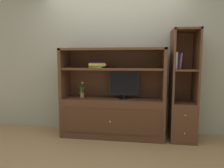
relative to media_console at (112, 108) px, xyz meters
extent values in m
plane|color=#99754C|center=(0.00, -0.41, -0.49)|extent=(8.00, 8.00, 0.00)
cube|color=gray|center=(0.00, 0.34, 0.91)|extent=(6.00, 0.10, 2.80)
cube|color=#4C2D1C|center=(0.00, -0.01, -0.16)|extent=(1.73, 0.47, 0.66)
cube|color=#462A19|center=(0.00, -0.25, -0.16)|extent=(1.59, 0.02, 0.40)
sphere|color=silver|center=(0.00, -0.26, -0.16)|extent=(0.02, 0.02, 0.02)
cube|color=#4C2D1C|center=(-0.84, -0.01, 0.59)|extent=(0.05, 0.47, 0.84)
cube|color=#4C2D1C|center=(0.84, -0.01, 0.59)|extent=(0.05, 0.47, 0.84)
cube|color=#4C2D1C|center=(0.00, 0.22, 0.59)|extent=(1.73, 0.02, 0.84)
cube|color=#4C2D1C|center=(0.00, -0.01, 0.99)|extent=(1.73, 0.47, 0.04)
cube|color=#4C2D1C|center=(0.00, -0.01, 0.67)|extent=(1.63, 0.42, 0.04)
cylinder|color=black|center=(0.19, -0.02, 0.18)|extent=(0.17, 0.17, 0.01)
cylinder|color=black|center=(0.19, -0.02, 0.21)|extent=(0.03, 0.03, 0.05)
cube|color=black|center=(0.19, -0.02, 0.44)|extent=(0.48, 0.02, 0.40)
cube|color=black|center=(0.19, -0.03, 0.44)|extent=(0.45, 0.00, 0.36)
cylinder|color=#B26642|center=(-0.53, -0.02, 0.21)|extent=(0.07, 0.07, 0.08)
cylinder|color=#3D6B33|center=(-0.53, -0.02, 0.35)|extent=(0.01, 0.01, 0.19)
cube|color=#2D7A38|center=(-0.51, -0.03, 0.31)|extent=(0.02, 0.09, 0.10)
cube|color=#2D7A38|center=(-0.53, -0.01, 0.31)|extent=(0.09, 0.03, 0.11)
cube|color=#2D7A38|center=(-0.54, -0.04, 0.31)|extent=(0.06, 0.04, 0.12)
sphere|color=#DB9EC6|center=(-0.51, -0.02, 0.43)|extent=(0.02, 0.02, 0.02)
sphere|color=#DB9EC6|center=(-0.53, -0.03, 0.44)|extent=(0.02, 0.02, 0.02)
sphere|color=#DB9EC6|center=(-0.51, -0.02, 0.43)|extent=(0.03, 0.03, 0.03)
cube|color=gold|center=(-0.26, -0.01, 0.70)|extent=(0.22, 0.25, 0.02)
cube|color=#338C4C|center=(-0.25, -0.01, 0.72)|extent=(0.28, 0.29, 0.01)
cube|color=gold|center=(-0.24, -0.01, 0.74)|extent=(0.30, 0.28, 0.03)
cube|color=purple|center=(-0.24, -0.01, 0.77)|extent=(0.29, 0.29, 0.01)
cube|color=#4C2D1C|center=(1.15, -0.01, -0.17)|extent=(0.40, 0.47, 0.63)
sphere|color=silver|center=(1.15, -0.24, -0.01)|extent=(0.02, 0.02, 0.02)
sphere|color=silver|center=(1.15, -0.24, -0.30)|extent=(0.02, 0.02, 0.02)
cube|color=#4C2D1C|center=(0.97, -0.01, 0.72)|extent=(0.03, 0.47, 1.15)
cube|color=#4C2D1C|center=(1.34, -0.01, 0.72)|extent=(0.03, 0.47, 1.15)
cube|color=#4C2D1C|center=(1.15, 0.22, 0.72)|extent=(0.40, 0.02, 1.15)
cube|color=#4C2D1C|center=(1.15, -0.01, 0.66)|extent=(0.34, 0.42, 0.03)
cube|color=#4C2D1C|center=(1.15, -0.01, 1.28)|extent=(0.40, 0.47, 0.03)
cube|color=silver|center=(1.02, -0.01, 0.81)|extent=(0.02, 0.18, 0.27)
cube|color=black|center=(1.05, -0.01, 0.81)|extent=(0.03, 0.12, 0.26)
cube|color=purple|center=(1.09, -0.01, 0.80)|extent=(0.05, 0.12, 0.25)
camera|label=1|loc=(0.50, -3.40, 0.82)|focal=32.86mm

